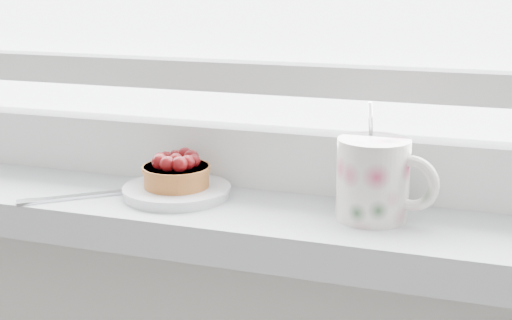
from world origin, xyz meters
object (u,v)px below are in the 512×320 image
at_px(fork, 110,193).
at_px(raspberry_tart, 176,171).
at_px(floral_mug, 375,178).
at_px(saucer, 177,191).

bearing_deg(fork, raspberry_tart, 14.37).
relative_size(raspberry_tart, floral_mug, 0.64).
distance_m(raspberry_tart, fork, 0.08).
distance_m(raspberry_tart, floral_mug, 0.23).
bearing_deg(fork, floral_mug, 3.15).
distance_m(saucer, fork, 0.08).
height_order(raspberry_tart, floral_mug, floral_mug).
relative_size(floral_mug, fork, 0.71).
bearing_deg(raspberry_tart, fork, -165.63).
bearing_deg(saucer, fork, -165.46).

